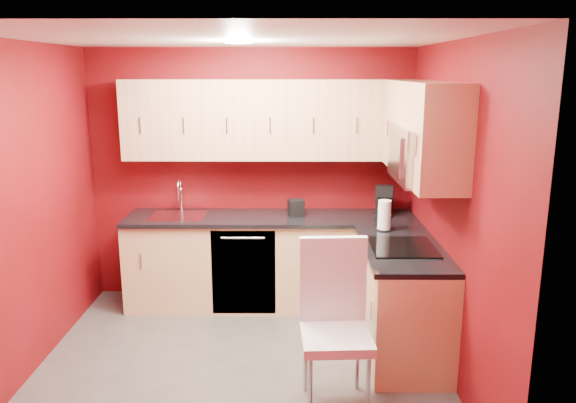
{
  "coord_description": "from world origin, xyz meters",
  "views": [
    {
      "loc": [
        0.4,
        -4.05,
        2.28
      ],
      "look_at": [
        0.37,
        0.55,
        1.2
      ],
      "focal_mm": 35.0,
      "sensor_mm": 36.0,
      "label": 1
    }
  ],
  "objects_px": {
    "paper_towel": "(384,215)",
    "dining_chair": "(336,328)",
    "coffee_maker": "(384,201)",
    "napkin_holder": "(296,208)",
    "sink": "(178,212)",
    "microwave": "(422,154)"
  },
  "relations": [
    {
      "from": "paper_towel",
      "to": "dining_chair",
      "type": "height_order",
      "value": "paper_towel"
    },
    {
      "from": "coffee_maker",
      "to": "napkin_holder",
      "type": "distance_m",
      "value": 0.85
    },
    {
      "from": "coffee_maker",
      "to": "dining_chair",
      "type": "bearing_deg",
      "value": -94.94
    },
    {
      "from": "sink",
      "to": "dining_chair",
      "type": "height_order",
      "value": "sink"
    },
    {
      "from": "sink",
      "to": "microwave",
      "type": "bearing_deg",
      "value": -25.6
    },
    {
      "from": "coffee_maker",
      "to": "dining_chair",
      "type": "relative_size",
      "value": 0.24
    },
    {
      "from": "coffee_maker",
      "to": "paper_towel",
      "type": "xyz_separation_m",
      "value": [
        -0.08,
        -0.51,
        -0.01
      ]
    },
    {
      "from": "microwave",
      "to": "paper_towel",
      "type": "distance_m",
      "value": 0.82
    },
    {
      "from": "sink",
      "to": "dining_chair",
      "type": "relative_size",
      "value": 0.45
    },
    {
      "from": "napkin_holder",
      "to": "dining_chair",
      "type": "bearing_deg",
      "value": -81.72
    },
    {
      "from": "dining_chair",
      "to": "microwave",
      "type": "bearing_deg",
      "value": 44.52
    },
    {
      "from": "napkin_holder",
      "to": "paper_towel",
      "type": "xyz_separation_m",
      "value": [
        0.77,
        -0.5,
        0.06
      ]
    },
    {
      "from": "paper_towel",
      "to": "dining_chair",
      "type": "relative_size",
      "value": 0.23
    },
    {
      "from": "paper_towel",
      "to": "dining_chair",
      "type": "distance_m",
      "value": 1.44
    },
    {
      "from": "dining_chair",
      "to": "sink",
      "type": "bearing_deg",
      "value": 125.68
    },
    {
      "from": "microwave",
      "to": "paper_towel",
      "type": "xyz_separation_m",
      "value": [
        -0.18,
        0.51,
        -0.62
      ]
    },
    {
      "from": "coffee_maker",
      "to": "napkin_holder",
      "type": "height_order",
      "value": "coffee_maker"
    },
    {
      "from": "coffee_maker",
      "to": "sink",
      "type": "bearing_deg",
      "value": -165.96
    },
    {
      "from": "napkin_holder",
      "to": "sink",
      "type": "bearing_deg",
      "value": -179.47
    },
    {
      "from": "coffee_maker",
      "to": "dining_chair",
      "type": "height_order",
      "value": "coffee_maker"
    },
    {
      "from": "sink",
      "to": "napkin_holder",
      "type": "distance_m",
      "value": 1.14
    },
    {
      "from": "dining_chair",
      "to": "coffee_maker",
      "type": "bearing_deg",
      "value": 68.78
    }
  ]
}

